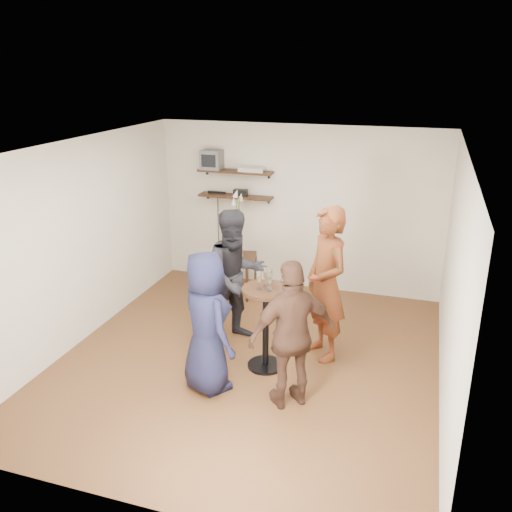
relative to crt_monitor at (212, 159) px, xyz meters
The scene contains 18 objects.
room 2.84m from the crt_monitor, 59.73° to the right, with size 4.58×5.08×2.68m.
shelf_upper 0.42m from the crt_monitor, ahead, with size 1.20×0.25×0.04m, color black.
shelf_lower 0.69m from the crt_monitor, ahead, with size 1.20×0.25×0.04m, color black.
crt_monitor is the anchor object (origin of this frame).
dvd_deck 0.68m from the crt_monitor, ahead, with size 0.40×0.24×0.06m, color silver.
radio 0.69m from the crt_monitor, ahead, with size 0.22×0.10×0.10m, color black.
power_strip 0.54m from the crt_monitor, 46.49° to the left, with size 0.30×0.05×0.03m, color black.
side_table 1.68m from the crt_monitor, 41.06° to the right, with size 0.64×0.64×0.64m.
vase_lilies 1.31m from the crt_monitor, 41.17° to the right, with size 0.20×0.21×1.07m.
drinks_table 3.25m from the crt_monitor, 56.45° to the right, with size 0.56×0.56×1.03m.
wine_glass_fl 3.08m from the crt_monitor, 58.01° to the right, with size 0.07×0.07×0.21m.
wine_glass_fr 3.14m from the crt_monitor, 56.04° to the right, with size 0.07×0.07×0.20m.
wine_glass_bl 3.00m from the crt_monitor, 55.90° to the right, with size 0.07×0.07×0.22m.
wine_glass_br 3.08m from the crt_monitor, 55.79° to the right, with size 0.07×0.07×0.22m.
person_plaid 3.17m from the crt_monitor, 41.35° to the right, with size 0.70×0.46×1.92m, color red.
person_dark 2.47m from the crt_monitor, 60.80° to the right, with size 0.86×0.67×1.77m, color black.
person_navy 3.49m from the crt_monitor, 69.58° to the right, with size 0.79×0.51×1.61m, color black.
person_brown 3.92m from the crt_monitor, 55.65° to the right, with size 0.96×0.40×1.63m, color #40261B.
Camera 1 is at (1.87, -5.56, 3.47)m, focal length 38.00 mm.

